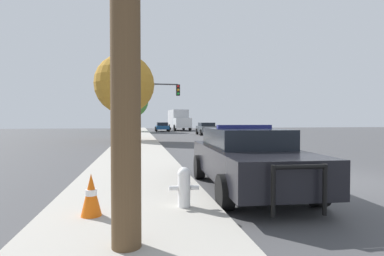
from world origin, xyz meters
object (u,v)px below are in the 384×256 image
fire_hydrant (184,186)px  car_background_oncoming (207,128)px  traffic_light (154,99)px  box_truck (179,120)px  car_background_distant (162,127)px  police_car (247,157)px  traffic_cone (91,194)px  tree_sidewalk_mid (124,84)px  tree_sidewalk_far (131,100)px

fire_hydrant → car_background_oncoming: 28.37m
fire_hydrant → traffic_light: bearing=88.5°
car_background_oncoming → box_truck: 15.36m
car_background_distant → police_car: bearing=-91.0°
car_background_oncoming → traffic_cone: bearing=74.7°
fire_hydrant → box_truck: box_truck is taller
box_truck → traffic_cone: size_ratio=11.63×
police_car → traffic_cone: (-3.26, -1.81, -0.30)m
fire_hydrant → tree_sidewalk_mid: tree_sidewalk_mid is taller
fire_hydrant → tree_sidewalk_far: tree_sidewalk_far is taller
box_truck → fire_hydrant: bearing=79.0°
police_car → fire_hydrant: size_ratio=7.22×
tree_sidewalk_mid → traffic_cone: size_ratio=9.90×
police_car → car_background_oncoming: 26.45m
fire_hydrant → tree_sidewalk_mid: bearing=95.5°
tree_sidewalk_far → traffic_cone: bearing=-89.6°
fire_hydrant → tree_sidewalk_far: bearing=92.7°
police_car → tree_sidewalk_mid: bearing=-75.7°
car_background_distant → car_background_oncoming: bearing=-70.0°
traffic_light → box_truck: (5.18, 23.83, -1.62)m
police_car → tree_sidewalk_mid: tree_sidewalk_mid is taller
car_background_distant → tree_sidewalk_mid: 20.97m
police_car → box_truck: size_ratio=0.64×
car_background_distant → car_background_oncoming: size_ratio=0.99×
fire_hydrant → tree_sidewalk_mid: size_ratio=0.10×
fire_hydrant → tree_sidewalk_far: size_ratio=0.10×
police_car → fire_hydrant: (-1.74, -1.58, -0.27)m
police_car → tree_sidewalk_mid: (-3.56, 17.32, 3.69)m
tree_sidewalk_mid → traffic_cone: 19.54m
tree_sidewalk_far → tree_sidewalk_mid: bearing=-90.1°
police_car → traffic_light: size_ratio=1.10×
police_car → tree_sidewalk_far: 36.61m
fire_hydrant → box_truck: size_ratio=0.09×
fire_hydrant → traffic_cone: size_ratio=1.03×
police_car → traffic_light: traffic_light is taller
box_truck → police_car: bearing=81.1°
car_background_oncoming → traffic_cone: (-8.31, -27.77, -0.28)m
car_background_oncoming → traffic_cone: car_background_oncoming is taller
fire_hydrant → tree_sidewalk_mid: (-1.82, 18.90, 3.97)m
car_background_distant → box_truck: 4.93m
traffic_light → car_background_oncoming: bearing=53.7°
box_truck → tree_sidewalk_far: 9.40m
car_background_oncoming → tree_sidewalk_far: bearing=-48.7°
car_background_oncoming → fire_hydrant: bearing=77.6°
traffic_light → car_background_distant: size_ratio=1.10×
car_background_oncoming → car_background_distant: bearing=-69.0°
box_truck → traffic_cone: bearing=77.1°
fire_hydrant → box_truck: bearing=82.4°
car_background_distant → tree_sidewalk_far: 6.00m
traffic_light → box_truck: size_ratio=0.58×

